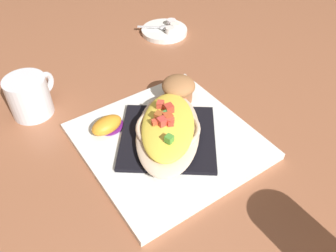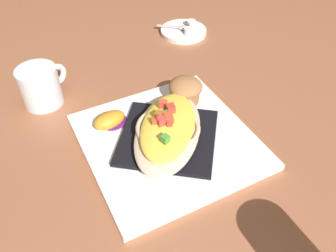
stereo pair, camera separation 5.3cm
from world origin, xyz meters
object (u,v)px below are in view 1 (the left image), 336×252
object	(u,v)px
square_plate	(168,141)
muffin	(178,89)
gratin_dish	(168,128)
coffee_mug	(30,98)
creamer_cup_0	(170,30)
creamer_cup_2	(171,23)
orange_garnish	(108,125)
spoon	(162,27)
creamer_cup_1	(175,27)
creamer_saucer	(164,31)

from	to	relation	value
square_plate	muffin	size ratio (longest dim) A/B	4.40
square_plate	gratin_dish	xyz separation A→B (m)	(0.00, -0.00, 0.03)
coffee_mug	creamer_cup_0	world-z (taller)	coffee_mug
creamer_cup_0	creamer_cup_2	world-z (taller)	same
orange_garnish	spoon	world-z (taller)	orange_garnish
square_plate	creamer_cup_0	distance (m)	0.38
gratin_dish	square_plate	bearing A→B (deg)	157.24
gratin_dish	muffin	world-z (taller)	gratin_dish
gratin_dish	orange_garnish	distance (m)	0.11
square_plate	gratin_dish	size ratio (longest dim) A/B	1.20
gratin_dish	creamer_cup_1	distance (m)	0.40
muffin	creamer_cup_0	distance (m)	0.27
square_plate	muffin	xyz separation A→B (m)	(-0.06, -0.09, 0.03)
creamer_saucer	creamer_cup_2	size ratio (longest dim) A/B	4.92
spoon	gratin_dish	bearing A→B (deg)	71.85
creamer_cup_1	creamer_cup_2	size ratio (longest dim) A/B	1.00
coffee_mug	creamer_saucer	bearing A→B (deg)	-149.13
square_plate	creamer_cup_1	bearing A→B (deg)	-112.92
gratin_dish	orange_garnish	world-z (taller)	gratin_dish
square_plate	creamer_cup_0	xyz separation A→B (m)	(-0.14, -0.35, 0.01)
orange_garnish	creamer_cup_2	size ratio (longest dim) A/B	3.10
square_plate	orange_garnish	distance (m)	0.11
creamer_saucer	spoon	size ratio (longest dim) A/B	1.43
creamer_cup_0	creamer_cup_1	distance (m)	0.02
creamer_cup_0	creamer_cup_1	world-z (taller)	same
orange_garnish	creamer_saucer	world-z (taller)	orange_garnish
creamer_saucer	creamer_cup_1	world-z (taller)	creamer_cup_1
gratin_dish	muffin	distance (m)	0.11
gratin_dish	creamer_cup_0	world-z (taller)	gratin_dish
square_plate	gratin_dish	distance (m)	0.03
coffee_mug	square_plate	bearing A→B (deg)	141.28
square_plate	muffin	distance (m)	0.12
gratin_dish	creamer_cup_1	xyz separation A→B (m)	(-0.15, -0.37, -0.02)
gratin_dish	spoon	bearing A→B (deg)	-108.15
spoon	creamer_cup_1	xyz separation A→B (m)	(-0.03, 0.01, 0.00)
orange_garnish	coffee_mug	world-z (taller)	coffee_mug
square_plate	spoon	world-z (taller)	spoon
coffee_mug	creamer_cup_0	size ratio (longest dim) A/B	3.83
creamer_cup_2	creamer_cup_1	bearing A→B (deg)	90.67
creamer_saucer	creamer_cup_0	size ratio (longest dim) A/B	4.92
orange_garnish	creamer_cup_1	size ratio (longest dim) A/B	3.10
creamer_saucer	spoon	bearing A→B (deg)	-25.11
square_plate	creamer_cup_0	bearing A→B (deg)	-111.27
creamer_saucer	creamer_cup_2	distance (m)	0.03
creamer_saucer	creamer_cup_2	world-z (taller)	creamer_cup_2
creamer_cup_0	creamer_cup_2	distance (m)	0.04
square_plate	spoon	distance (m)	0.40
muffin	creamer_cup_2	bearing A→B (deg)	-108.35
coffee_mug	spoon	bearing A→B (deg)	-148.31
square_plate	orange_garnish	world-z (taller)	orange_garnish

